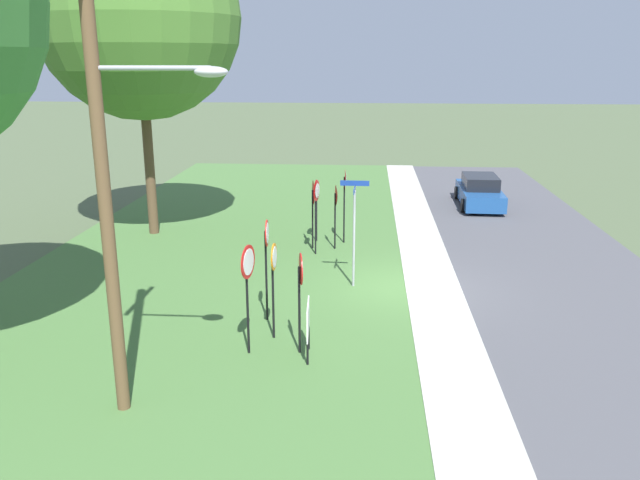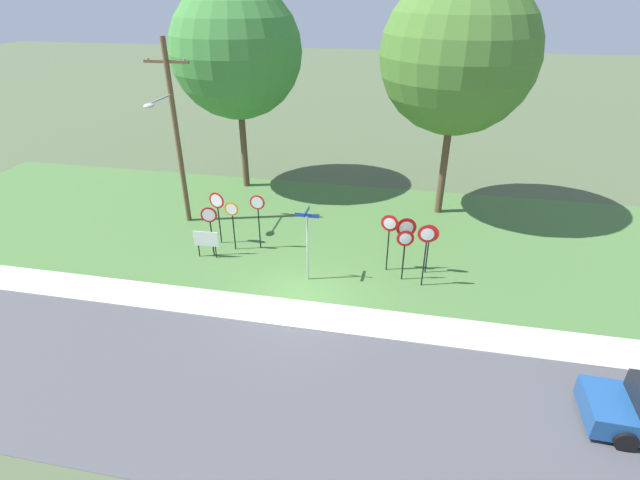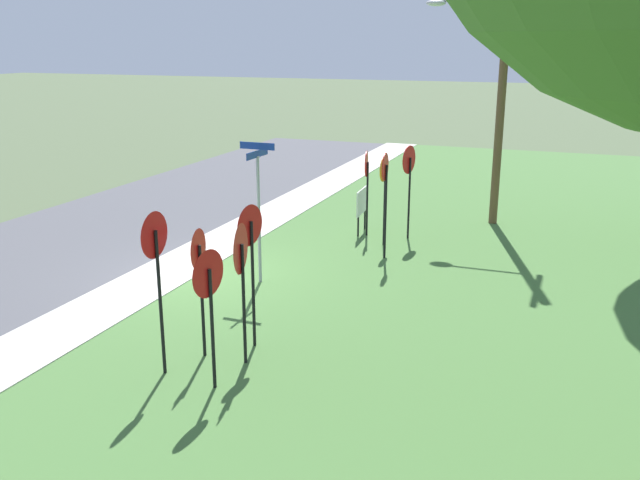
{
  "view_description": "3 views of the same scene",
  "coord_description": "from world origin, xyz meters",
  "px_view_note": "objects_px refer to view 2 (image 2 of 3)",
  "views": [
    {
      "loc": [
        -17.81,
        1.17,
        6.46
      ],
      "look_at": [
        -0.15,
        2.49,
        1.44
      ],
      "focal_mm": 36.12,
      "sensor_mm": 36.0,
      "label": 1
    },
    {
      "loc": [
        3.59,
        -14.28,
        10.66
      ],
      "look_at": [
        0.22,
        2.78,
        1.21
      ],
      "focal_mm": 26.49,
      "sensor_mm": 36.0,
      "label": 2
    },
    {
      "loc": [
        13.22,
        7.96,
        5.25
      ],
      "look_at": [
        1.14,
        3.4,
        1.52
      ],
      "focal_mm": 38.99,
      "sensor_mm": 36.0,
      "label": 3
    }
  ],
  "objects_px": {
    "stop_sign_far_left": "(258,211)",
    "oak_tree_right": "(458,55)",
    "stop_sign_near_left": "(210,221)",
    "utility_pole": "(174,130)",
    "yield_sign_near_left": "(427,241)",
    "oak_tree_left": "(236,52)",
    "notice_board": "(206,240)",
    "stop_sign_near_right": "(232,216)",
    "yield_sign_far_left": "(405,244)",
    "stop_sign_far_center": "(217,207)",
    "yield_sign_center": "(406,232)",
    "yield_sign_near_right": "(429,238)",
    "street_name_post": "(307,239)",
    "yield_sign_far_right": "(389,230)"
  },
  "relations": [
    {
      "from": "stop_sign_near_left",
      "to": "street_name_post",
      "type": "height_order",
      "value": "street_name_post"
    },
    {
      "from": "yield_sign_center",
      "to": "street_name_post",
      "type": "height_order",
      "value": "street_name_post"
    },
    {
      "from": "stop_sign_near_right",
      "to": "stop_sign_far_left",
      "type": "xyz_separation_m",
      "value": [
        1.09,
        0.33,
        0.21
      ]
    },
    {
      "from": "yield_sign_near_left",
      "to": "utility_pole",
      "type": "distance_m",
      "value": 12.55
    },
    {
      "from": "stop_sign_near_right",
      "to": "yield_sign_far_left",
      "type": "bearing_deg",
      "value": -5.66
    },
    {
      "from": "stop_sign_near_left",
      "to": "yield_sign_center",
      "type": "xyz_separation_m",
      "value": [
        8.29,
        0.41,
        0.1
      ]
    },
    {
      "from": "street_name_post",
      "to": "notice_board",
      "type": "bearing_deg",
      "value": 170.86
    },
    {
      "from": "yield_sign_near_right",
      "to": "yield_sign_far_left",
      "type": "height_order",
      "value": "yield_sign_far_left"
    },
    {
      "from": "stop_sign_near_left",
      "to": "yield_sign_far_right",
      "type": "xyz_separation_m",
      "value": [
        7.62,
        0.26,
        0.21
      ]
    },
    {
      "from": "street_name_post",
      "to": "stop_sign_far_center",
      "type": "bearing_deg",
      "value": 155.93
    },
    {
      "from": "oak_tree_right",
      "to": "yield_sign_center",
      "type": "bearing_deg",
      "value": -104.42
    },
    {
      "from": "stop_sign_near_right",
      "to": "yield_sign_center",
      "type": "height_order",
      "value": "yield_sign_center"
    },
    {
      "from": "utility_pole",
      "to": "oak_tree_right",
      "type": "distance_m",
      "value": 13.41
    },
    {
      "from": "stop_sign_near_left",
      "to": "utility_pole",
      "type": "relative_size",
      "value": 0.27
    },
    {
      "from": "yield_sign_far_left",
      "to": "oak_tree_left",
      "type": "bearing_deg",
      "value": 128.98
    },
    {
      "from": "stop_sign_far_center",
      "to": "stop_sign_far_left",
      "type": "bearing_deg",
      "value": 8.0
    },
    {
      "from": "stop_sign_near_right",
      "to": "notice_board",
      "type": "relative_size",
      "value": 1.87
    },
    {
      "from": "utility_pole",
      "to": "oak_tree_left",
      "type": "bearing_deg",
      "value": 75.62
    },
    {
      "from": "street_name_post",
      "to": "yield_sign_near_right",
      "type": "bearing_deg",
      "value": 18.29
    },
    {
      "from": "yield_sign_center",
      "to": "notice_board",
      "type": "relative_size",
      "value": 1.93
    },
    {
      "from": "stop_sign_near_right",
      "to": "utility_pole",
      "type": "distance_m",
      "value": 5.07
    },
    {
      "from": "stop_sign_near_left",
      "to": "stop_sign_far_center",
      "type": "distance_m",
      "value": 1.16
    },
    {
      "from": "yield_sign_near_right",
      "to": "yield_sign_far_right",
      "type": "relative_size",
      "value": 0.87
    },
    {
      "from": "stop_sign_near_right",
      "to": "street_name_post",
      "type": "height_order",
      "value": "street_name_post"
    },
    {
      "from": "stop_sign_far_center",
      "to": "yield_sign_near_right",
      "type": "height_order",
      "value": "stop_sign_far_center"
    },
    {
      "from": "notice_board",
      "to": "oak_tree_left",
      "type": "xyz_separation_m",
      "value": [
        -1.08,
        8.39,
        6.67
      ]
    },
    {
      "from": "stop_sign_far_center",
      "to": "notice_board",
      "type": "bearing_deg",
      "value": -82.8
    },
    {
      "from": "stop_sign_near_left",
      "to": "yield_sign_near_left",
      "type": "distance_m",
      "value": 9.12
    },
    {
      "from": "stop_sign_far_left",
      "to": "oak_tree_left",
      "type": "bearing_deg",
      "value": 110.25
    },
    {
      "from": "street_name_post",
      "to": "yield_sign_near_left",
      "type": "bearing_deg",
      "value": 6.8
    },
    {
      "from": "oak_tree_left",
      "to": "stop_sign_near_right",
      "type": "bearing_deg",
      "value": -74.86
    },
    {
      "from": "yield_sign_near_left",
      "to": "oak_tree_left",
      "type": "height_order",
      "value": "oak_tree_left"
    },
    {
      "from": "yield_sign_near_left",
      "to": "yield_sign_center",
      "type": "height_order",
      "value": "yield_sign_near_left"
    },
    {
      "from": "yield_sign_near_left",
      "to": "oak_tree_right",
      "type": "height_order",
      "value": "oak_tree_right"
    },
    {
      "from": "stop_sign_near_right",
      "to": "oak_tree_right",
      "type": "bearing_deg",
      "value": 35.47
    },
    {
      "from": "stop_sign_near_left",
      "to": "yield_sign_center",
      "type": "bearing_deg",
      "value": -8.52
    },
    {
      "from": "stop_sign_near_right",
      "to": "street_name_post",
      "type": "distance_m",
      "value": 4.17
    },
    {
      "from": "stop_sign_near_left",
      "to": "yield_sign_far_right",
      "type": "height_order",
      "value": "yield_sign_far_right"
    },
    {
      "from": "yield_sign_near_left",
      "to": "oak_tree_left",
      "type": "xyz_separation_m",
      "value": [
        -10.37,
        8.86,
        5.48
      ]
    },
    {
      "from": "stop_sign_far_center",
      "to": "street_name_post",
      "type": "bearing_deg",
      "value": -14.16
    },
    {
      "from": "stop_sign_near_right",
      "to": "stop_sign_far_left",
      "type": "relative_size",
      "value": 0.89
    },
    {
      "from": "stop_sign_far_left",
      "to": "yield_sign_near_left",
      "type": "bearing_deg",
      "value": -16.23
    },
    {
      "from": "stop_sign_near_left",
      "to": "yield_sign_far_left",
      "type": "distance_m",
      "value": 8.3
    },
    {
      "from": "street_name_post",
      "to": "oak_tree_right",
      "type": "distance_m",
      "value": 11.13
    },
    {
      "from": "stop_sign_near_left",
      "to": "utility_pole",
      "type": "height_order",
      "value": "utility_pole"
    },
    {
      "from": "yield_sign_near_left",
      "to": "notice_board",
      "type": "xyz_separation_m",
      "value": [
        -9.28,
        0.47,
        -1.19
      ]
    },
    {
      "from": "stop_sign_far_left",
      "to": "oak_tree_right",
      "type": "bearing_deg",
      "value": 31.72
    },
    {
      "from": "oak_tree_left",
      "to": "street_name_post",
      "type": "bearing_deg",
      "value": -57.99
    },
    {
      "from": "stop_sign_near_left",
      "to": "oak_tree_left",
      "type": "xyz_separation_m",
      "value": [
        -1.28,
        8.21,
        5.8
      ]
    },
    {
      "from": "utility_pole",
      "to": "notice_board",
      "type": "bearing_deg",
      "value": -52.39
    }
  ]
}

